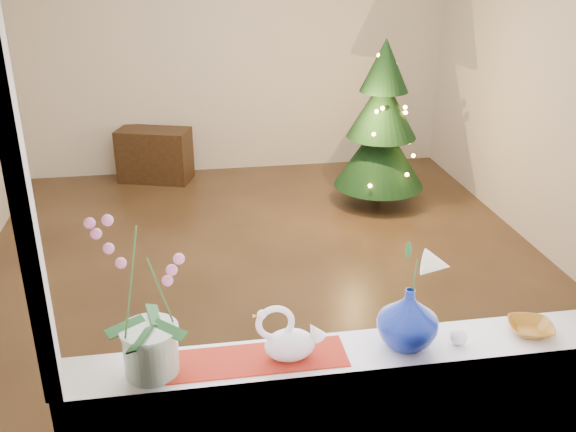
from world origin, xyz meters
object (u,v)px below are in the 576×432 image
orchid_pot (146,298)px  swan (290,334)px  xmas_tree (382,124)px  side_table (155,155)px  blue_vase (408,314)px  amber_dish (530,329)px  paperweight (459,337)px

orchid_pot → swan: 0.55m
xmas_tree → side_table: size_ratio=2.13×
orchid_pot → swan: size_ratio=2.39×
blue_vase → amber_dish: bearing=-0.2°
paperweight → side_table: size_ratio=0.09×
blue_vase → side_table: size_ratio=0.38×
xmas_tree → swan: bearing=-112.1°
orchid_pot → xmas_tree: xmas_tree is taller
swan → paperweight: 0.67m
paperweight → side_table: (-1.34, 4.65, -0.68)m
paperweight → side_table: bearing=106.0°
amber_dish → blue_vase: bearing=179.8°
paperweight → amber_dish: paperweight is taller
side_table → swan: bearing=-63.4°
orchid_pot → paperweight: size_ratio=9.11×
amber_dish → xmas_tree: bearing=82.1°
blue_vase → side_table: 4.82m
orchid_pot → paperweight: 1.20m
swan → side_table: bearing=74.6°
orchid_pot → side_table: (-0.16, 4.63, -0.95)m
side_table → xmas_tree: bearing=-6.4°
orchid_pot → amber_dish: bearing=0.5°
swan → amber_dish: 0.98m
paperweight → xmas_tree: size_ratio=0.04×
orchid_pot → amber_dish: orchid_pot is taller
orchid_pot → blue_vase: size_ratio=2.20×
side_table → paperweight: bearing=-55.7°
orchid_pot → side_table: size_ratio=0.84×
blue_vase → paperweight: blue_vase is taller
orchid_pot → paperweight: orchid_pot is taller
orchid_pot → blue_vase: orchid_pot is taller
swan → amber_dish: bearing=-22.9°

